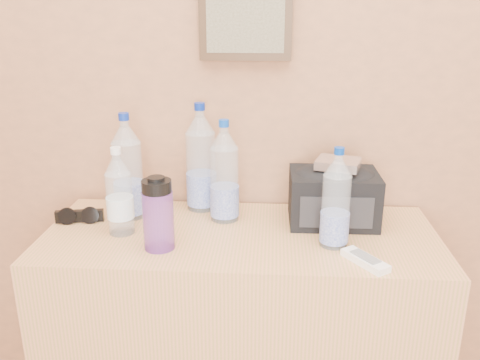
# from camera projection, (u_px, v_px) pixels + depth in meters

# --- Properties ---
(picture_frame) EXTENTS (0.30, 0.03, 0.25)m
(picture_frame) POSITION_uv_depth(u_px,v_px,m) (246.00, 20.00, 1.62)
(picture_frame) COLOR #382311
(picture_frame) RESTS_ON room_shell
(dresser) EXTENTS (1.23, 0.51, 0.77)m
(dresser) POSITION_uv_depth(u_px,v_px,m) (240.00, 336.00, 1.72)
(dresser) COLOR tan
(dresser) RESTS_ON ground
(pet_large_a) EXTENTS (0.10, 0.10, 0.35)m
(pet_large_a) POSITION_uv_depth(u_px,v_px,m) (128.00, 172.00, 1.67)
(pet_large_a) COLOR silver
(pet_large_a) RESTS_ON dresser
(pet_large_b) EXTENTS (0.09, 0.09, 0.34)m
(pet_large_b) POSITION_uv_depth(u_px,v_px,m) (224.00, 177.00, 1.65)
(pet_large_b) COLOR silver
(pet_large_b) RESTS_ON dresser
(pet_large_c) EXTENTS (0.10, 0.10, 0.37)m
(pet_large_c) POSITION_uv_depth(u_px,v_px,m) (201.00, 163.00, 1.74)
(pet_large_c) COLOR white
(pet_large_c) RESTS_ON dresser
(pet_large_d) EXTENTS (0.08, 0.08, 0.30)m
(pet_large_d) POSITION_uv_depth(u_px,v_px,m) (336.00, 203.00, 1.47)
(pet_large_d) COLOR silver
(pet_large_d) RESTS_ON dresser
(pet_small) EXTENTS (0.08, 0.08, 0.28)m
(pet_small) POSITION_uv_depth(u_px,v_px,m) (119.00, 196.00, 1.56)
(pet_small) COLOR #C9E5F7
(pet_small) RESTS_ON dresser
(nalgene_bottle) EXTENTS (0.09, 0.09, 0.22)m
(nalgene_bottle) POSITION_uv_depth(u_px,v_px,m) (158.00, 214.00, 1.46)
(nalgene_bottle) COLOR purple
(nalgene_bottle) RESTS_ON dresser
(sunglasses) EXTENTS (0.16, 0.08, 0.04)m
(sunglasses) POSITION_uv_depth(u_px,v_px,m) (80.00, 216.00, 1.67)
(sunglasses) COLOR black
(sunglasses) RESTS_ON dresser
(ac_remote) EXTENTS (0.12, 0.15, 0.02)m
(ac_remote) POSITION_uv_depth(u_px,v_px,m) (365.00, 260.00, 1.40)
(ac_remote) COLOR silver
(ac_remote) RESTS_ON dresser
(toiletry_bag) EXTENTS (0.28, 0.21, 0.19)m
(toiletry_bag) POSITION_uv_depth(u_px,v_px,m) (333.00, 194.00, 1.65)
(toiletry_bag) COLOR black
(toiletry_bag) RESTS_ON dresser
(foil_packet) EXTENTS (0.16, 0.14, 0.03)m
(foil_packet) POSITION_uv_depth(u_px,v_px,m) (338.00, 164.00, 1.60)
(foil_packet) COLOR white
(foil_packet) RESTS_ON toiletry_bag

